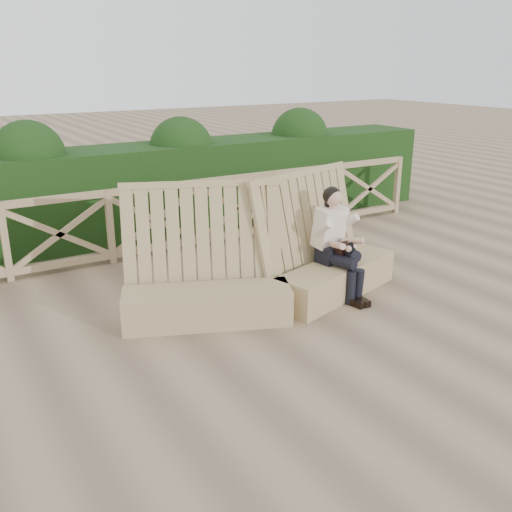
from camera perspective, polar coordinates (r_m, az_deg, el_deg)
ground at (r=6.08m, az=2.85°, el=-8.93°), size 60.00×60.00×0.00m
bench at (r=6.88m, az=1.62°, el=-1.96°), size 3.72×1.41×1.55m
woman at (r=7.19m, az=8.02°, el=1.67°), size 0.44×0.88×1.38m
guardrail at (r=8.80m, az=-9.98°, el=3.57°), size 10.10×0.09×1.10m
hedge at (r=9.85m, az=-12.65°, el=6.22°), size 12.00×1.20×1.50m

